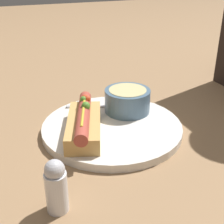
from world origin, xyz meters
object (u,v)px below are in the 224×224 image
Objects in this scene: spoon at (118,106)px; hot_dog at (84,123)px; salt_shaker at (56,186)px; soup_bowl at (127,99)px.

hot_dog is at bearing -120.74° from spoon.
spoon is 0.31m from salt_shaker.
soup_bowl reaches higher than spoon.
salt_shaker is (0.24, -0.19, 0.02)m from spoon.
spoon is at bearing 141.58° from salt_shaker.
spoon is (-0.08, 0.10, -0.02)m from hot_dog.
hot_dog is at bearing -63.76° from soup_bowl.
spoon is at bearing -153.51° from soup_bowl.
hot_dog is 0.19m from salt_shaker.
soup_bowl is at bearing 136.35° from hot_dog.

